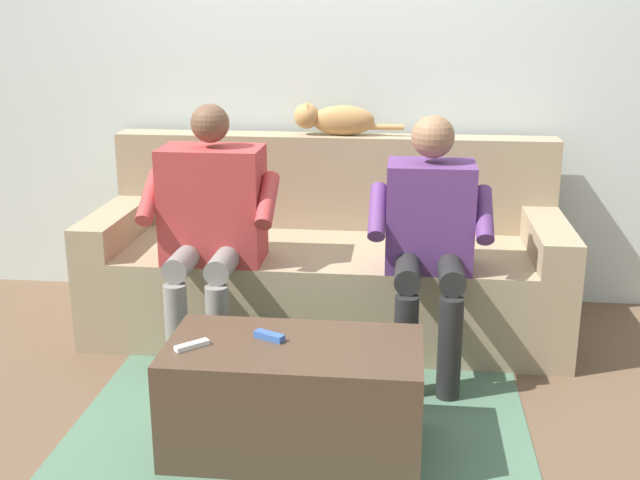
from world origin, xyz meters
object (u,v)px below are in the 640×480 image
Objects in this scene: couch at (328,264)px; person_right_seated at (211,217)px; coffee_table at (294,397)px; person_left_seated at (430,229)px; cat_on_backrest at (333,119)px; remote_blue at (269,336)px; remote_white at (192,345)px.

person_right_seated reaches higher than couch.
couch is 1.21m from coffee_table.
person_left_seated is 0.94m from cat_on_backrest.
coffee_table is 1.69m from cat_on_backrest.
couch reaches higher than coffee_table.
remote_blue is (0.58, 0.74, -0.21)m from person_left_seated.
cat_on_backrest reaches higher than remote_white.
couch is 0.73m from person_right_seated.
person_left_seated is 1.21m from remote_white.
remote_white is at bearing 45.06° from person_left_seated.
couch is 1.98× the size of person_right_seated.
remote_blue is at bearing -21.74° from coffee_table.
remote_white is at bearing 98.94° from person_right_seated.
person_left_seated is 1.98× the size of cat_on_backrest.
cat_on_backrest is at bearing -66.79° from remote_blue.
remote_white is at bearing 77.42° from cat_on_backrest.
person_right_seated is (0.49, -0.79, 0.45)m from coffee_table.
coffee_table is 0.42m from remote_white.
couch is at bearing -139.60° from person_right_seated.
couch is 4.03× the size of cat_on_backrest.
person_left_seated reaches higher than remote_blue.
couch is 2.04× the size of person_left_seated.
person_left_seated is 8.85× the size of remote_white.
person_right_seated reaches higher than coffee_table.
person_left_seated is 0.98m from person_right_seated.
person_right_seated is 9.91× the size of remote_blue.
person_right_seated is (0.97, -0.01, 0.02)m from person_left_seated.
person_right_seated is at bearing -35.70° from remote_blue.
remote_blue is at bearing 117.58° from person_right_seated.
person_left_seated is at bearing -101.49° from remote_blue.
cat_on_backrest is at bearing -89.80° from coffee_table.
remote_blue is at bearing 51.78° from person_left_seated.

